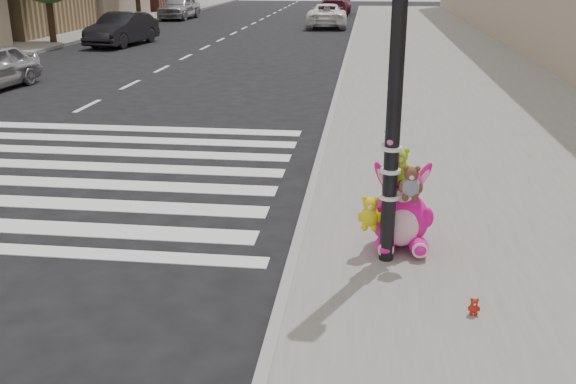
% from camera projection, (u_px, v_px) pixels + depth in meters
% --- Properties ---
extents(ground, '(120.00, 120.00, 0.00)m').
position_uv_depth(ground, '(105.00, 341.00, 5.92)').
color(ground, black).
rests_on(ground, ground).
extents(sidewalk_near, '(7.00, 80.00, 0.14)m').
position_uv_depth(sidewalk_near, '(483.00, 114.00, 14.69)').
color(sidewalk_near, slate).
rests_on(sidewalk_near, ground).
extents(curb_edge, '(0.12, 80.00, 0.15)m').
position_uv_depth(curb_edge, '(333.00, 110.00, 15.08)').
color(curb_edge, gray).
rests_on(curb_edge, ground).
extents(signal_pole, '(0.70, 0.50, 4.00)m').
position_uv_depth(signal_pole, '(394.00, 120.00, 6.75)').
color(signal_pole, black).
rests_on(signal_pole, sidewalk_near).
extents(pink_bunny, '(0.75, 0.81, 1.06)m').
position_uv_depth(pink_bunny, '(401.00, 212.00, 7.44)').
color(pink_bunny, '#F4149D').
rests_on(pink_bunny, sidewalk_near).
extents(red_teddy, '(0.12, 0.09, 0.18)m').
position_uv_depth(red_teddy, '(474.00, 306.00, 6.07)').
color(red_teddy, red).
rests_on(red_teddy, sidewalk_near).
extents(car_dark_far, '(2.08, 4.37, 1.38)m').
position_uv_depth(car_dark_far, '(122.00, 29.00, 27.54)').
color(car_dark_far, black).
rests_on(car_dark_far, ground).
extents(car_white_near, '(2.35, 4.73, 1.29)m').
position_uv_depth(car_white_near, '(327.00, 16.00, 35.55)').
color(car_white_near, white).
rests_on(car_white_near, ground).
extents(car_maroon_near, '(2.08, 4.96, 1.43)m').
position_uv_depth(car_maroon_near, '(336.00, 4.00, 44.30)').
color(car_maroon_near, '#5B1A28').
rests_on(car_maroon_near, ground).
extents(car_silver_deep, '(1.99, 4.53, 1.52)m').
position_uv_depth(car_silver_deep, '(179.00, 7.00, 41.10)').
color(car_silver_deep, '#AAAAAF').
rests_on(car_silver_deep, ground).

